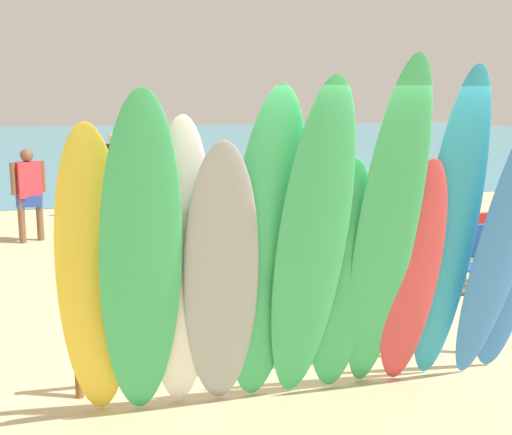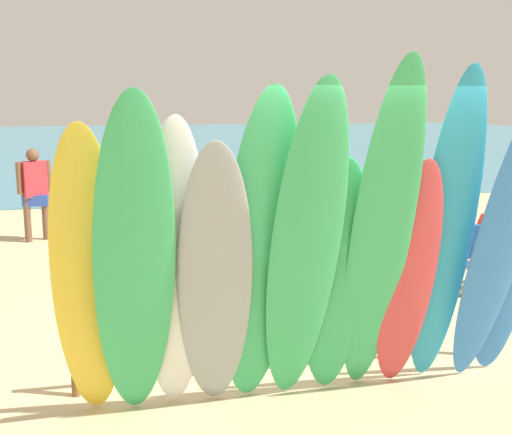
{
  "view_description": "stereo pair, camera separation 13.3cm",
  "coord_description": "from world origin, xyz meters",
  "px_view_note": "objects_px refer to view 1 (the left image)",
  "views": [
    {
      "loc": [
        -1.66,
        -5.15,
        2.43
      ],
      "look_at": [
        0.0,
        1.59,
        1.12
      ],
      "focal_mm": 45.5,
      "sensor_mm": 36.0,
      "label": 1
    },
    {
      "loc": [
        -1.53,
        -5.18,
        2.43
      ],
      "look_at": [
        0.0,
        1.59,
        1.12
      ],
      "focal_mm": 45.5,
      "sensor_mm": 36.0,
      "label": 2
    }
  ],
  "objects_px": {
    "surfboard_green_4": "(266,256)",
    "surfboard_green_7": "(386,238)",
    "surfboard_red_8": "(412,277)",
    "surfboard_blue_11": "(508,264)",
    "surfboard_rack": "(300,316)",
    "surfboard_green_5": "(311,252)",
    "surfboard_grey_3": "(221,282)",
    "surfboard_teal_9": "(449,234)",
    "beachgoer_strolling": "(29,189)",
    "surfboard_green_1": "(141,268)",
    "surfboard_blue_10": "(503,242)",
    "beachgoer_photographing": "(116,169)",
    "beach_chair_blue": "(493,237)",
    "surfboard_white_2": "(181,271)",
    "surfboard_green_6": "(340,280)",
    "beach_chair_striped": "(484,254)",
    "surfboard_yellow_0": "(93,278)"
  },
  "relations": [
    {
      "from": "surfboard_rack",
      "to": "surfboard_teal_9",
      "type": "xyz_separation_m",
      "value": [
        1.06,
        -0.58,
        0.79
      ]
    },
    {
      "from": "surfboard_blue_11",
      "to": "beachgoer_strolling",
      "type": "xyz_separation_m",
      "value": [
        -4.5,
        6.61,
        -0.11
      ]
    },
    {
      "from": "surfboard_green_7",
      "to": "surfboard_green_1",
      "type": "bearing_deg",
      "value": -178.01
    },
    {
      "from": "surfboard_yellow_0",
      "to": "surfboard_green_4",
      "type": "xyz_separation_m",
      "value": [
        1.25,
        -0.14,
        0.12
      ]
    },
    {
      "from": "surfboard_grey_3",
      "to": "surfboard_teal_9",
      "type": "relative_size",
      "value": 0.81
    },
    {
      "from": "surfboard_red_8",
      "to": "surfboard_blue_11",
      "type": "relative_size",
      "value": 0.99
    },
    {
      "from": "surfboard_blue_10",
      "to": "surfboard_yellow_0",
      "type": "bearing_deg",
      "value": 171.11
    },
    {
      "from": "surfboard_red_8",
      "to": "beachgoer_strolling",
      "type": "bearing_deg",
      "value": 119.16
    },
    {
      "from": "surfboard_blue_10",
      "to": "beachgoer_photographing",
      "type": "relative_size",
      "value": 1.56
    },
    {
      "from": "beachgoer_strolling",
      "to": "beach_chair_striped",
      "type": "bearing_deg",
      "value": -62.8
    },
    {
      "from": "surfboard_green_4",
      "to": "beachgoer_strolling",
      "type": "xyz_separation_m",
      "value": [
        -2.31,
        6.79,
        -0.36
      ]
    },
    {
      "from": "surfboard_blue_10",
      "to": "beach_chair_blue",
      "type": "relative_size",
      "value": 3.4
    },
    {
      "from": "surfboard_blue_11",
      "to": "surfboard_green_1",
      "type": "bearing_deg",
      "value": -171.98
    },
    {
      "from": "surfboard_green_4",
      "to": "surfboard_green_7",
      "type": "height_order",
      "value": "surfboard_green_7"
    },
    {
      "from": "surfboard_blue_10",
      "to": "surfboard_green_5",
      "type": "bearing_deg",
      "value": 175.29
    },
    {
      "from": "surfboard_green_7",
      "to": "surfboard_blue_11",
      "type": "distance_m",
      "value": 1.33
    },
    {
      "from": "surfboard_green_7",
      "to": "surfboard_blue_10",
      "type": "height_order",
      "value": "surfboard_green_7"
    },
    {
      "from": "surfboard_green_5",
      "to": "surfboard_blue_11",
      "type": "height_order",
      "value": "surfboard_green_5"
    },
    {
      "from": "surfboard_grey_3",
      "to": "surfboard_green_4",
      "type": "xyz_separation_m",
      "value": [
        0.34,
        -0.01,
        0.18
      ]
    },
    {
      "from": "surfboard_grey_3",
      "to": "surfboard_white_2",
      "type": "bearing_deg",
      "value": 170.89
    },
    {
      "from": "surfboard_yellow_0",
      "to": "surfboard_green_1",
      "type": "xyz_separation_m",
      "value": [
        0.33,
        -0.21,
        0.11
      ]
    },
    {
      "from": "surfboard_blue_11",
      "to": "surfboard_green_5",
      "type": "bearing_deg",
      "value": -168.32
    },
    {
      "from": "beachgoer_photographing",
      "to": "beach_chair_blue",
      "type": "bearing_deg",
      "value": -39.94
    },
    {
      "from": "beach_chair_striped",
      "to": "beachgoer_strolling",
      "type": "bearing_deg",
      "value": 168.72
    },
    {
      "from": "surfboard_green_1",
      "to": "surfboard_red_8",
      "type": "bearing_deg",
      "value": 1.17
    },
    {
      "from": "surfboard_teal_9",
      "to": "surfboard_blue_11",
      "type": "distance_m",
      "value": 0.74
    },
    {
      "from": "surfboard_white_2",
      "to": "surfboard_green_4",
      "type": "distance_m",
      "value": 0.64
    },
    {
      "from": "surfboard_green_7",
      "to": "beach_chair_blue",
      "type": "height_order",
      "value": "surfboard_green_7"
    },
    {
      "from": "surfboard_rack",
      "to": "surfboard_yellow_0",
      "type": "height_order",
      "value": "surfboard_yellow_0"
    },
    {
      "from": "surfboard_green_7",
      "to": "beach_chair_striped",
      "type": "height_order",
      "value": "surfboard_green_7"
    },
    {
      "from": "surfboard_green_1",
      "to": "surfboard_red_8",
      "type": "height_order",
      "value": "surfboard_green_1"
    },
    {
      "from": "surfboard_blue_10",
      "to": "surfboard_rack",
      "type": "bearing_deg",
      "value": 149.15
    },
    {
      "from": "surfboard_rack",
      "to": "surfboard_red_8",
      "type": "xyz_separation_m",
      "value": [
        0.77,
        -0.56,
        0.45
      ]
    },
    {
      "from": "surfboard_grey_3",
      "to": "beach_chair_blue",
      "type": "height_order",
      "value": "surfboard_grey_3"
    },
    {
      "from": "surfboard_green_4",
      "to": "surfboard_green_6",
      "type": "relative_size",
      "value": 1.27
    },
    {
      "from": "surfboard_yellow_0",
      "to": "beachgoer_photographing",
      "type": "xyz_separation_m",
      "value": [
        0.42,
        8.63,
        -0.15
      ]
    },
    {
      "from": "surfboard_green_7",
      "to": "surfboard_teal_9",
      "type": "distance_m",
      "value": 0.61
    },
    {
      "from": "beachgoer_strolling",
      "to": "beachgoer_photographing",
      "type": "bearing_deg",
      "value": 25.55
    },
    {
      "from": "surfboard_rack",
      "to": "surfboard_red_8",
      "type": "bearing_deg",
      "value": -35.98
    },
    {
      "from": "surfboard_green_1",
      "to": "surfboard_white_2",
      "type": "height_order",
      "value": "surfboard_green_1"
    },
    {
      "from": "surfboard_teal_9",
      "to": "surfboard_blue_11",
      "type": "relative_size",
      "value": 1.33
    },
    {
      "from": "surfboard_green_1",
      "to": "surfboard_green_6",
      "type": "bearing_deg",
      "value": 3.62
    },
    {
      "from": "surfboard_rack",
      "to": "beach_chair_striped",
      "type": "xyz_separation_m",
      "value": [
        3.12,
        2.01,
        -0.11
      ]
    },
    {
      "from": "surfboard_rack",
      "to": "surfboard_green_5",
      "type": "bearing_deg",
      "value": -101.8
    },
    {
      "from": "surfboard_blue_10",
      "to": "surfboard_white_2",
      "type": "bearing_deg",
      "value": 171.27
    },
    {
      "from": "surfboard_green_4",
      "to": "surfboard_teal_9",
      "type": "bearing_deg",
      "value": -3.17
    },
    {
      "from": "surfboard_white_2",
      "to": "surfboard_green_6",
      "type": "height_order",
      "value": "surfboard_white_2"
    },
    {
      "from": "surfboard_green_1",
      "to": "surfboard_green_4",
      "type": "distance_m",
      "value": 0.92
    },
    {
      "from": "beachgoer_strolling",
      "to": "surfboard_teal_9",
      "type": "bearing_deg",
      "value": -88.01
    },
    {
      "from": "beach_chair_striped",
      "to": "surfboard_green_7",
      "type": "bearing_deg",
      "value": -110.8
    }
  ]
}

